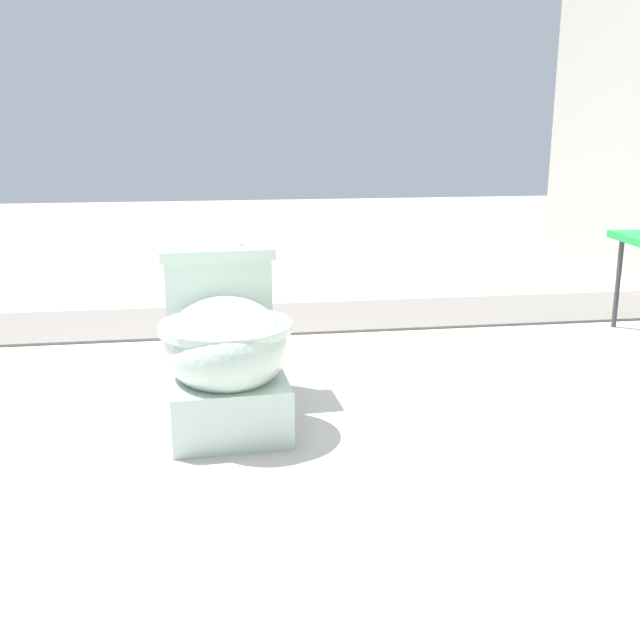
# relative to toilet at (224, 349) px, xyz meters

# --- Properties ---
(ground_plane) EXTENTS (14.00, 14.00, 0.00)m
(ground_plane) POSITION_rel_toilet_xyz_m (-0.01, -0.14, -0.22)
(ground_plane) COLOR #A8A59E
(gravel_strip) EXTENTS (0.56, 8.00, 0.01)m
(gravel_strip) POSITION_rel_toilet_xyz_m (-1.18, 0.36, -0.21)
(gravel_strip) COLOR #605B56
(gravel_strip) RESTS_ON ground
(toilet) EXTENTS (0.65, 0.41, 0.52)m
(toilet) POSITION_rel_toilet_xyz_m (0.00, 0.00, 0.00)
(toilet) COLOR #B2C6B7
(toilet) RESTS_ON ground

